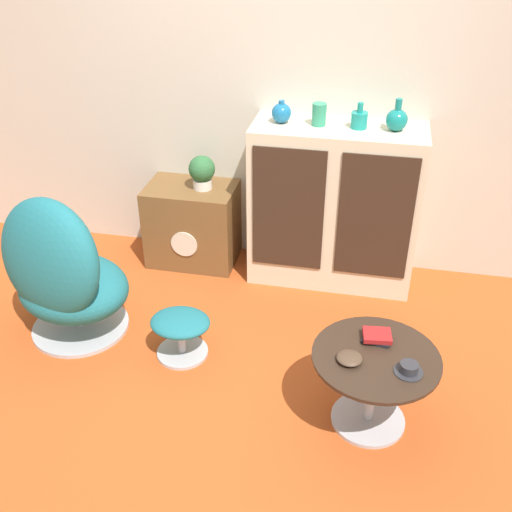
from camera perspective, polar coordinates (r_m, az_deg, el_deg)
ground_plane at (r=3.35m, az=-2.78°, el=-11.95°), size 12.00×12.00×0.00m
wall_back at (r=3.96m, az=2.04°, el=16.91°), size 6.40×0.06×2.60m
sideboard at (r=3.95m, az=7.41°, el=4.75°), size 1.07×0.45×1.07m
tv_console at (r=4.25m, az=-6.05°, el=3.05°), size 0.61×0.42×0.57m
egg_chair at (r=3.59m, az=-17.97°, el=-1.71°), size 0.84×0.80×0.94m
ottoman at (r=3.43m, az=-7.20°, el=-6.81°), size 0.34×0.30×0.27m
coffee_table at (r=3.00m, az=11.12°, el=-11.26°), size 0.61×0.61×0.43m
vase_leftmost at (r=3.76m, az=2.43°, el=13.46°), size 0.12×0.12×0.14m
vase_inner_left at (r=3.73m, az=6.03°, el=13.26°), size 0.09×0.09×0.14m
vase_inner_right at (r=3.72m, az=9.80°, el=12.71°), size 0.10×0.10×0.16m
vase_rightmost at (r=3.72m, az=13.26°, el=12.55°), size 0.13×0.13×0.19m
potted_plant at (r=4.04m, az=-5.17°, el=8.04°), size 0.18×0.18×0.23m
teacup at (r=2.84m, az=14.34°, el=-10.38°), size 0.13×0.13×0.05m
book_stack at (r=2.99m, az=11.44°, el=-7.52°), size 0.15×0.13×0.04m
bowl at (r=2.85m, az=8.89°, el=-9.57°), size 0.12×0.12×0.04m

